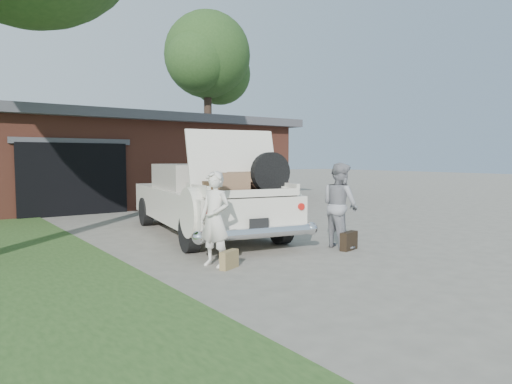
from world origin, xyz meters
TOP-DOWN VIEW (x-y plane):
  - ground at (0.00, 0.00)m, footprint 90.00×90.00m
  - house at (0.98, 11.47)m, footprint 12.80×7.80m
  - tree_right at (8.05, 16.33)m, footprint 5.56×4.83m
  - sedan at (0.06, 2.65)m, footprint 3.12×5.93m
  - woman_left at (-1.38, -0.17)m, footprint 0.54×0.66m
  - woman_right at (1.40, -0.26)m, footprint 0.76×0.90m
  - suitcase_left at (-1.28, -0.45)m, footprint 0.39×0.26m
  - suitcase_right at (1.36, -0.55)m, footprint 0.47×0.26m

SIDE VIEW (x-z plane):
  - ground at x=0.00m, z-range 0.00..0.00m
  - suitcase_left at x=-1.28m, z-range 0.00..0.29m
  - suitcase_right at x=1.36m, z-range 0.00..0.35m
  - woman_left at x=-1.38m, z-range 0.00..1.55m
  - woman_right at x=1.40m, z-range 0.00..1.66m
  - sedan at x=0.06m, z-range -0.32..1.99m
  - house at x=0.98m, z-range 0.02..3.32m
  - tree_right at x=8.05m, z-range 2.22..12.17m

